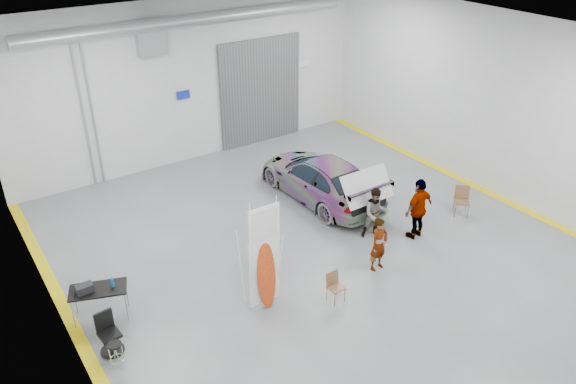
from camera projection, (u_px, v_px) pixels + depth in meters
ground at (325, 253)px, 16.10m from camera, size 16.00×16.00×0.00m
room_shell at (288, 94)px, 15.88m from camera, size 14.02×16.18×6.01m
sedan_car at (321, 178)px, 18.63m from camera, size 2.13×5.09×1.47m
person_a at (379, 244)px, 15.09m from camera, size 0.60×0.43×1.56m
person_b at (376, 213)px, 16.49m from camera, size 0.97×0.89×1.60m
person_c at (419, 208)px, 16.41m from camera, size 1.15×0.57×1.92m
surfboard_display at (266, 266)px, 13.48m from camera, size 0.86×0.24×3.04m
folding_chair_near at (336, 292)px, 14.14m from camera, size 0.38×0.39×0.79m
folding_chair_far at (461, 207)px, 17.84m from camera, size 0.62×0.70×0.95m
shop_stool at (116, 355)px, 12.16m from camera, size 0.32×0.32×0.63m
work_table at (95, 290)px, 13.30m from camera, size 1.48×1.09×1.09m
office_chair at (109, 335)px, 12.52m from camera, size 0.53×0.53×1.00m
trunk_lid at (368, 184)px, 16.62m from camera, size 1.71×1.04×0.04m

